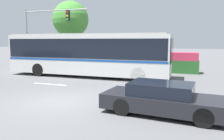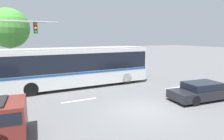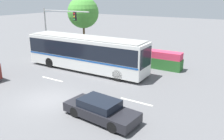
{
  "view_description": "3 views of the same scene",
  "coord_description": "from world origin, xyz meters",
  "px_view_note": "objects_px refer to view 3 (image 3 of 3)",
  "views": [
    {
      "loc": [
        5.55,
        -8.52,
        2.76
      ],
      "look_at": [
        1.48,
        2.84,
        1.15
      ],
      "focal_mm": 35.72,
      "sensor_mm": 36.0,
      "label": 1
    },
    {
      "loc": [
        -6.3,
        -8.83,
        4.13
      ],
      "look_at": [
        0.42,
        4.91,
        1.54
      ],
      "focal_mm": 31.24,
      "sensor_mm": 36.0,
      "label": 2
    },
    {
      "loc": [
        11.54,
        -10.24,
        6.9
      ],
      "look_at": [
        3.3,
        3.2,
        1.86
      ],
      "focal_mm": 37.09,
      "sensor_mm": 36.0,
      "label": 3
    }
  ],
  "objects_px": {
    "sedan_foreground": "(101,110)",
    "city_bus": "(85,51)",
    "traffic_light_pole": "(56,24)",
    "street_tree_left": "(83,13)"
  },
  "relations": [
    {
      "from": "sedan_foreground",
      "to": "street_tree_left",
      "type": "relative_size",
      "value": 0.68
    },
    {
      "from": "traffic_light_pole",
      "to": "sedan_foreground",
      "type": "bearing_deg",
      "value": -36.71
    },
    {
      "from": "city_bus",
      "to": "traffic_light_pole",
      "type": "xyz_separation_m",
      "value": [
        -5.59,
        1.99,
        2.03
      ]
    },
    {
      "from": "sedan_foreground",
      "to": "traffic_light_pole",
      "type": "xyz_separation_m",
      "value": [
        -12.19,
        9.09,
        3.31
      ]
    },
    {
      "from": "sedan_foreground",
      "to": "city_bus",
      "type": "bearing_deg",
      "value": 137.88
    },
    {
      "from": "street_tree_left",
      "to": "city_bus",
      "type": "bearing_deg",
      "value": -51.11
    },
    {
      "from": "city_bus",
      "to": "traffic_light_pole",
      "type": "height_order",
      "value": "traffic_light_pole"
    },
    {
      "from": "sedan_foreground",
      "to": "street_tree_left",
      "type": "distance_m",
      "value": 17.95
    },
    {
      "from": "traffic_light_pole",
      "to": "street_tree_left",
      "type": "xyz_separation_m",
      "value": [
        0.75,
        4.02,
        1.08
      ]
    },
    {
      "from": "traffic_light_pole",
      "to": "street_tree_left",
      "type": "distance_m",
      "value": 4.23
    }
  ]
}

